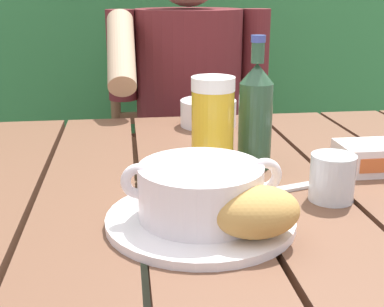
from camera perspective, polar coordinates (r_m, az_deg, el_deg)
name	(u,v)px	position (r m, az deg, el deg)	size (l,w,h in m)	color
dining_table	(186,228)	(0.91, -0.62, -8.20)	(1.46, 0.93, 0.76)	brown
hedge_backdrop	(125,25)	(2.39, -7.46, 13.90)	(3.25, 0.97, 1.75)	#30733C
chair_near_diner	(183,166)	(1.82, -0.95, -1.38)	(0.50, 0.42, 0.94)	brown
person_eating	(189,110)	(1.56, -0.28, 4.86)	(0.48, 0.47, 1.22)	maroon
serving_plate	(202,219)	(0.72, 1.14, -7.28)	(0.26, 0.26, 0.01)	white
soup_bowl	(202,190)	(0.70, 1.17, -4.01)	(0.22, 0.17, 0.08)	white
bread_roll	(256,212)	(0.65, 7.14, -6.41)	(0.12, 0.10, 0.06)	tan
beer_glass	(213,127)	(0.88, 2.29, 2.96)	(0.07, 0.07, 0.17)	gold
beer_bottle	(255,114)	(0.92, 7.04, 4.35)	(0.06, 0.06, 0.24)	#2D4F35
water_glass_small	(332,178)	(0.81, 15.26, -2.59)	(0.07, 0.07, 0.07)	silver
butter_tub	(371,157)	(0.97, 19.21, -0.41)	(0.12, 0.09, 0.05)	white
table_knife	(268,191)	(0.83, 8.45, -4.17)	(0.16, 0.06, 0.01)	silver
diner_bowl	(208,113)	(1.22, 1.81, 4.52)	(0.13, 0.13, 0.06)	white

